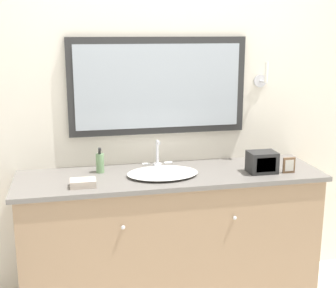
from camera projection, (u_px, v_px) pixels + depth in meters
The scene contains 7 objects.
wall_back at pixel (161, 110), 3.24m from camera, with size 8.00×0.18×2.55m.
vanity_counter at pixel (171, 238), 3.14m from camera, with size 1.98×0.57×0.91m.
sink_basin at pixel (162, 172), 3.00m from camera, with size 0.46×0.38×0.20m.
soap_bottle at pixel (100, 163), 3.05m from camera, with size 0.05×0.05×0.17m.
appliance_box at pixel (262, 162), 3.05m from camera, with size 0.18×0.14×0.14m.
picture_frame at pixel (289, 165), 3.04m from camera, with size 0.08×0.01×0.10m.
hand_towel_near_sink at pixel (83, 183), 2.78m from camera, with size 0.15×0.11×0.04m.
Camera 1 is at (-0.62, -2.53, 1.82)m, focal length 50.00 mm.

